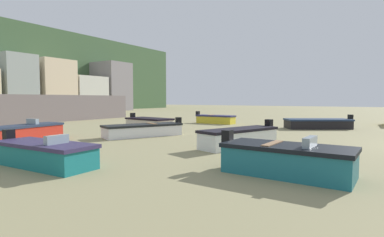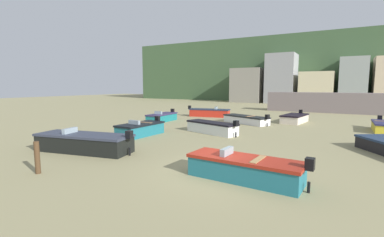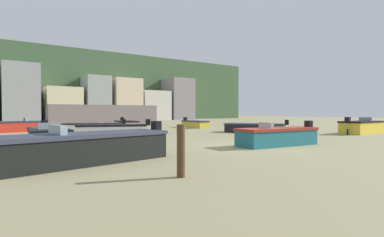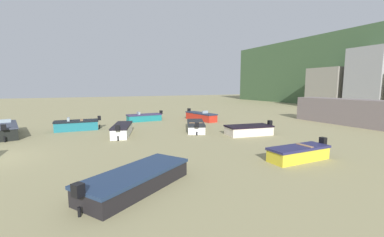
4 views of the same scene
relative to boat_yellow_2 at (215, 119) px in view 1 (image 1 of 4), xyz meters
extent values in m
cube|color=slate|center=(-4.86, 14.72, 0.91)|extent=(14.49, 2.40, 2.60)
cube|color=#949C97|center=(-1.46, 31.88, 3.85)|extent=(4.42, 6.32, 8.47)
cube|color=beige|center=(4.34, 31.58, 3.79)|extent=(5.51, 5.71, 8.35)
cube|color=beige|center=(10.48, 31.38, 2.67)|extent=(6.13, 5.31, 6.12)
cube|color=gray|center=(16.90, 32.18, 4.19)|extent=(5.51, 6.90, 9.16)
cube|color=gold|center=(0.00, -0.03, -0.07)|extent=(1.14, 3.41, 0.63)
cube|color=#252550|center=(0.00, -0.03, 0.30)|extent=(1.22, 3.51, 0.12)
cube|color=black|center=(0.00, 1.86, 0.48)|extent=(0.32, 0.28, 0.40)
cylinder|color=black|center=(0.00, 1.86, -0.23)|extent=(0.10, 0.10, 0.32)
cube|color=#9B714C|center=(0.00, 0.40, 0.35)|extent=(0.97, 0.24, 0.08)
cube|color=#187175|center=(-18.29, -3.45, -0.06)|extent=(1.45, 3.76, 0.66)
cube|color=#312A4D|center=(-18.29, -3.45, 0.34)|extent=(1.53, 3.86, 0.12)
cube|color=black|center=(-18.38, -1.42, 0.52)|extent=(0.33, 0.29, 0.40)
cylinder|color=black|center=(-18.38, -1.42, -0.22)|extent=(0.10, 0.10, 0.33)
cube|color=#8C9EA8|center=(-18.26, -4.10, 0.54)|extent=(0.78, 0.23, 0.28)
cube|color=black|center=(-0.08, -8.63, -0.09)|extent=(3.85, 4.71, 0.61)
cube|color=#1E304E|center=(-0.08, -8.63, 0.28)|extent=(3.97, 4.84, 0.12)
cube|color=black|center=(1.25, -10.69, 0.46)|extent=(0.42, 0.41, 0.40)
cylinder|color=black|center=(1.25, -10.69, -0.24)|extent=(0.14, 0.14, 0.30)
cube|color=#1C6877|center=(-15.18, -10.44, -0.01)|extent=(1.63, 3.56, 0.76)
cube|color=black|center=(-15.18, -10.44, 0.43)|extent=(1.72, 3.66, 0.12)
cube|color=black|center=(-15.11, -8.50, 0.61)|extent=(0.33, 0.29, 0.40)
cylinder|color=black|center=(-15.11, -8.50, -0.20)|extent=(0.10, 0.10, 0.38)
cube|color=#8C9EA8|center=(-15.20, -11.05, 0.63)|extent=(0.91, 0.23, 0.28)
cube|color=#906A48|center=(-15.16, -10.00, 0.48)|extent=(1.29, 0.28, 0.08)
cube|color=red|center=(-15.96, 2.55, 0.00)|extent=(4.59, 1.86, 0.77)
cube|color=#222D43|center=(-15.96, 2.55, 0.45)|extent=(4.70, 1.95, 0.12)
cube|color=#8C9EA8|center=(-15.19, 2.67, 0.65)|extent=(0.31, 0.72, 0.28)
cube|color=beige|center=(-6.71, 2.02, -0.06)|extent=(2.13, 3.78, 0.66)
cube|color=black|center=(-6.71, 2.02, 0.34)|extent=(2.22, 3.89, 0.12)
cube|color=black|center=(-6.42, 3.97, 0.52)|extent=(0.36, 0.32, 0.40)
cylinder|color=black|center=(-6.42, 3.97, -0.22)|extent=(0.11, 0.11, 0.33)
cube|color=white|center=(-11.13, -7.17, -0.02)|extent=(4.28, 2.39, 0.73)
cube|color=black|center=(-11.13, -7.17, 0.40)|extent=(4.40, 2.50, 0.12)
cube|color=black|center=(-9.00, -7.86, 0.58)|extent=(0.36, 0.39, 0.40)
cylinder|color=black|center=(-9.00, -7.86, -0.21)|extent=(0.13, 0.13, 0.36)
cube|color=white|center=(-10.60, -0.83, -0.09)|extent=(4.69, 3.10, 0.61)
cube|color=black|center=(-10.60, -0.83, 0.28)|extent=(4.82, 3.21, 0.12)
cube|color=black|center=(-8.36, -1.82, 0.46)|extent=(0.39, 0.41, 0.40)
cylinder|color=black|center=(-8.36, -1.82, -0.24)|extent=(0.13, 0.13, 0.30)
cube|color=#946A42|center=(-10.08, -1.06, 0.33)|extent=(0.70, 1.17, 0.08)
camera|label=1|loc=(-23.87, -12.73, 1.80)|focal=28.11mm
camera|label=2|loc=(-2.72, -25.26, 3.13)|focal=25.42mm
camera|label=3|loc=(-17.06, -25.18, 1.22)|focal=27.29mm
camera|label=4|loc=(9.10, -10.71, 3.54)|focal=23.30mm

